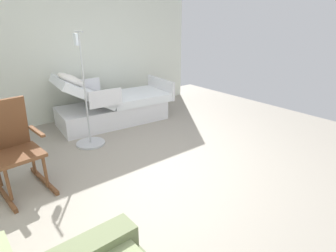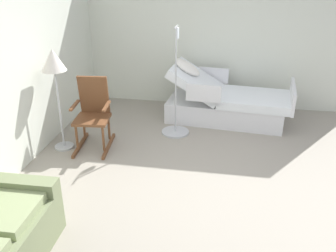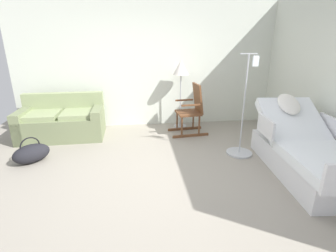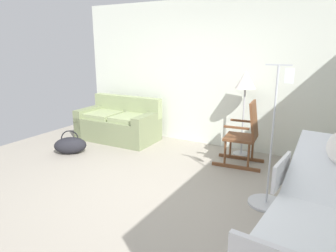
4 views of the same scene
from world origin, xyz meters
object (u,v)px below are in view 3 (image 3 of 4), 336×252
(iv_pole, at_px, (241,140))
(couch, at_px, (63,122))
(rocking_chair, at_px, (192,110))
(duffel_bag, at_px, (31,153))
(floor_lamp, at_px, (181,72))
(hospital_bed, at_px, (306,154))

(iv_pole, bearing_deg, couch, 159.22)
(rocking_chair, relative_size, duffel_bag, 1.65)
(couch, xyz_separation_m, floor_lamp, (2.47, 0.32, 0.92))
(rocking_chair, bearing_deg, hospital_bed, -55.82)
(rocking_chair, distance_m, duffel_bag, 3.03)
(floor_lamp, bearing_deg, duffel_bag, -151.67)
(hospital_bed, height_order, iv_pole, iv_pole)
(floor_lamp, xyz_separation_m, iv_pole, (0.79, -1.56, -0.98))
(couch, xyz_separation_m, rocking_chair, (2.63, -0.11, 0.20))
(duffel_bag, bearing_deg, floor_lamp, 28.33)
(couch, distance_m, iv_pole, 3.48)
(couch, distance_m, rocking_chair, 2.64)
(couch, bearing_deg, rocking_chair, -2.43)
(couch, xyz_separation_m, duffel_bag, (-0.21, -1.12, -0.15))
(iv_pole, bearing_deg, hospital_bed, -49.29)
(couch, distance_m, duffel_bag, 1.15)
(hospital_bed, relative_size, iv_pole, 1.26)
(hospital_bed, distance_m, floor_lamp, 2.89)
(couch, height_order, iv_pole, iv_pole)
(hospital_bed, distance_m, duffel_bag, 4.22)
(floor_lamp, distance_m, iv_pole, 2.00)
(rocking_chair, bearing_deg, couch, 177.57)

